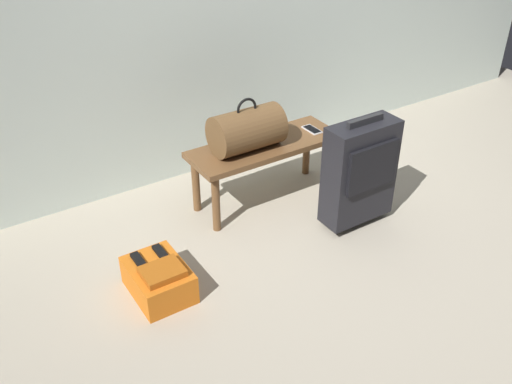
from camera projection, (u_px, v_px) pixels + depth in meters
name	position (u px, v px, depth m)	size (l,w,h in m)	color
ground_plane	(388.00, 265.00, 3.23)	(6.60, 6.60, 0.00)	#B2A893
bench	(265.00, 152.00, 3.63)	(1.00, 0.36, 0.42)	brown
duffel_bag_brown	(247.00, 130.00, 3.46)	(0.44, 0.26, 0.34)	brown
cell_phone	(312.00, 130.00, 3.75)	(0.07, 0.14, 0.01)	silver
suitcase_upright_charcoal	(360.00, 172.00, 3.39)	(0.45, 0.21, 0.72)	black
backpack_orange	(159.00, 279.00, 2.99)	(0.28, 0.38, 0.21)	orange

